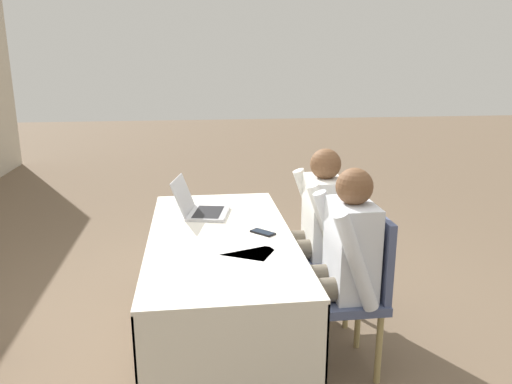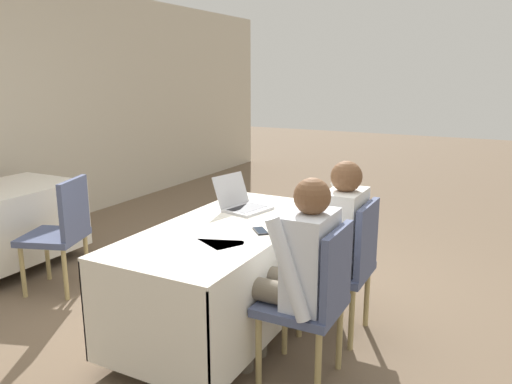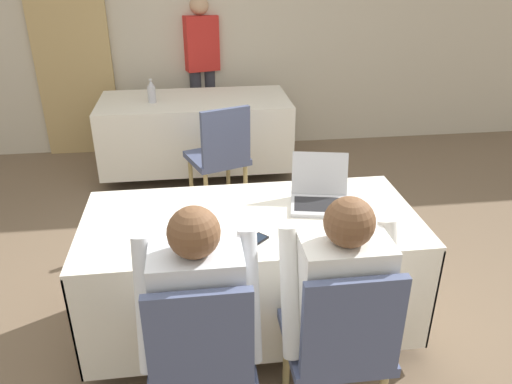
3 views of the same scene
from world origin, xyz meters
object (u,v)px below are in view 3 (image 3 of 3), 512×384
object	(u,v)px
cell_phone	(254,241)
person_red_shirt	(202,64)
chair_far_spare	(220,153)
chair_near_right	(340,341)
person_white_shirt	(336,296)
laptop	(320,196)
chair_near_left	(201,354)
water_bottle	(152,92)
person_checkered_shirt	(199,307)

from	to	relation	value
cell_phone	person_red_shirt	world-z (taller)	person_red_shirt
chair_far_spare	person_red_shirt	world-z (taller)	person_red_shirt
chair_near_right	person_white_shirt	xyz separation A→B (m)	(0.00, 0.10, 0.16)
cell_phone	chair_far_spare	xyz separation A→B (m)	(-0.06, 1.74, -0.23)
chair_near_right	person_red_shirt	world-z (taller)	person_red_shirt
laptop	chair_near_left	distance (m)	1.11
chair_near_right	person_red_shirt	size ratio (longest dim) A/B	0.58
water_bottle	chair_near_right	bearing A→B (deg)	-72.76
water_bottle	person_red_shirt	xyz separation A→B (m)	(0.49, 0.78, 0.08)
water_bottle	chair_near_left	size ratio (longest dim) A/B	0.23
chair_far_spare	cell_phone	bearing A→B (deg)	72.14
person_red_shirt	person_checkered_shirt	bearing A→B (deg)	-107.70
cell_phone	water_bottle	distance (m)	2.60
chair_far_spare	laptop	bearing A→B (deg)	88.94
person_white_shirt	cell_phone	bearing A→B (deg)	-50.32
person_checkered_shirt	laptop	bearing A→B (deg)	-133.52
cell_phone	chair_far_spare	size ratio (longest dim) A/B	0.17
cell_phone	chair_near_right	bearing A→B (deg)	-9.91
chair_near_left	person_red_shirt	xyz separation A→B (m)	(0.15, 3.77, 0.40)
laptop	chair_near_right	size ratio (longest dim) A/B	0.43
cell_phone	chair_near_left	size ratio (longest dim) A/B	0.17
chair_near_right	chair_far_spare	xyz separation A→B (m)	(-0.36, 2.22, 0.00)
chair_near_right	chair_far_spare	world-z (taller)	same
cell_phone	water_bottle	world-z (taller)	water_bottle
person_checkered_shirt	person_red_shirt	size ratio (longest dim) A/B	0.74
water_bottle	chair_far_spare	xyz separation A→B (m)	(0.56, -0.78, -0.32)
laptop	chair_near_left	xyz separation A→B (m)	(-0.69, -0.83, -0.27)
chair_near_left	person_checkered_shirt	world-z (taller)	person_checkered_shirt
cell_phone	chair_far_spare	distance (m)	1.76
water_bottle	chair_near_right	distance (m)	3.15
chair_near_left	person_red_shirt	size ratio (longest dim) A/B	0.58
chair_near_left	person_red_shirt	distance (m)	3.80
water_bottle	chair_near_right	xyz separation A→B (m)	(0.93, -2.99, -0.32)
chair_far_spare	person_checkered_shirt	xyz separation A→B (m)	(-0.22, -2.11, 0.16)
chair_near_left	person_red_shirt	world-z (taller)	person_red_shirt
person_checkered_shirt	chair_far_spare	bearing A→B (deg)	-96.04
laptop	person_white_shirt	xyz separation A→B (m)	(-0.10, -0.73, -0.11)
person_checkered_shirt	chair_near_right	bearing A→B (deg)	169.97
person_red_shirt	chair_near_left	bearing A→B (deg)	-107.63
cell_phone	person_checkered_shirt	world-z (taller)	person_checkered_shirt
laptop	chair_near_left	size ratio (longest dim) A/B	0.43
laptop	water_bottle	size ratio (longest dim) A/B	1.83
chair_far_spare	person_checkered_shirt	distance (m)	2.13
person_checkered_shirt	person_red_shirt	distance (m)	3.68
person_white_shirt	person_red_shirt	xyz separation A→B (m)	(-0.44, 3.67, 0.24)
person_red_shirt	chair_near_right	bearing A→B (deg)	-98.73
water_bottle	person_checkered_shirt	bearing A→B (deg)	-83.27
water_bottle	person_white_shirt	bearing A→B (deg)	-72.18
water_bottle	person_red_shirt	world-z (taller)	person_red_shirt
laptop	water_bottle	bearing A→B (deg)	127.37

